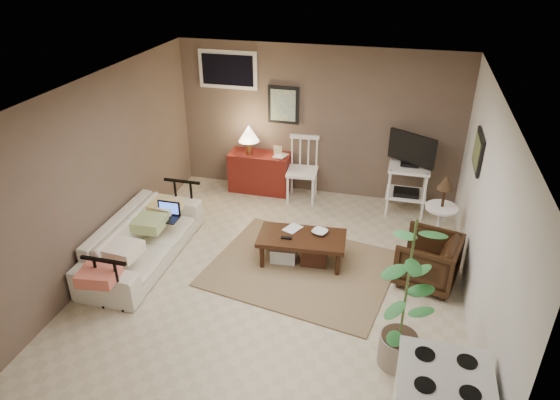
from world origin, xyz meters
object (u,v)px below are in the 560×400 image
(spindle_chair, at_px, (302,171))
(tv_stand, at_px, (409,172))
(armchair, at_px, (428,258))
(side_table, at_px, (442,205))
(red_console, at_px, (259,168))
(potted_plant, at_px, (406,291))
(sofa, at_px, (142,233))
(coffee_table, at_px, (301,247))

(spindle_chair, relative_size, tv_stand, 0.81)
(armchair, bearing_deg, side_table, -176.30)
(red_console, xyz_separation_m, armchair, (2.71, -1.91, -0.05))
(armchair, distance_m, potted_plant, 1.58)
(armchair, bearing_deg, red_console, -111.45)
(tv_stand, xyz_separation_m, armchair, (0.32, -1.76, -0.33))
(red_console, distance_m, side_table, 3.09)
(side_table, bearing_deg, red_console, 157.89)
(sofa, distance_m, side_table, 3.92)
(sofa, relative_size, potted_plant, 1.22)
(tv_stand, bearing_deg, coffee_table, -126.02)
(tv_stand, relative_size, side_table, 1.13)
(tv_stand, bearing_deg, side_table, -65.74)
(sofa, bearing_deg, red_console, -20.82)
(sofa, relative_size, side_table, 1.85)
(red_console, height_order, side_table, red_console)
(potted_plant, bearing_deg, coffee_table, 131.67)
(red_console, height_order, armchair, red_console)
(coffee_table, height_order, potted_plant, potted_plant)
(coffee_table, bearing_deg, spindle_chair, 101.85)
(sofa, bearing_deg, spindle_chair, -36.70)
(coffee_table, relative_size, spindle_chair, 1.13)
(coffee_table, relative_size, potted_plant, 0.68)
(spindle_chair, distance_m, tv_stand, 1.65)
(spindle_chair, bearing_deg, sofa, -126.70)
(coffee_table, bearing_deg, tv_stand, 53.98)
(sofa, distance_m, tv_stand, 3.95)
(sofa, height_order, tv_stand, tv_stand)
(side_table, distance_m, armchair, 0.84)
(spindle_chair, height_order, potted_plant, potted_plant)
(coffee_table, relative_size, red_console, 1.01)
(red_console, height_order, tv_stand, tv_stand)
(red_console, bearing_deg, armchair, -35.18)
(red_console, relative_size, tv_stand, 0.90)
(sofa, xyz_separation_m, red_console, (0.89, 2.33, -0.01))
(red_console, distance_m, spindle_chair, 0.77)
(sofa, height_order, side_table, side_table)
(spindle_chair, xyz_separation_m, armchair, (1.95, -1.79, -0.13))
(armchair, relative_size, potted_plant, 0.41)
(coffee_table, bearing_deg, potted_plant, -48.33)
(coffee_table, height_order, tv_stand, tv_stand)
(potted_plant, bearing_deg, tv_stand, 90.77)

